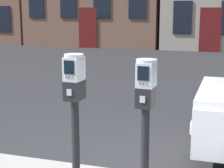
% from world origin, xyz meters
% --- Properties ---
extents(parking_meter_near_kerb, '(0.23, 0.26, 1.43)m').
position_xyz_m(parking_meter_near_kerb, '(-0.07, -0.15, 1.13)').
color(parking_meter_near_kerb, black).
rests_on(parking_meter_near_kerb, sidewalk_slab).
extents(parking_meter_twin_adjacent, '(0.23, 0.26, 1.41)m').
position_xyz_m(parking_meter_twin_adjacent, '(0.73, -0.15, 1.11)').
color(parking_meter_twin_adjacent, black).
rests_on(parking_meter_twin_adjacent, sidewalk_slab).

